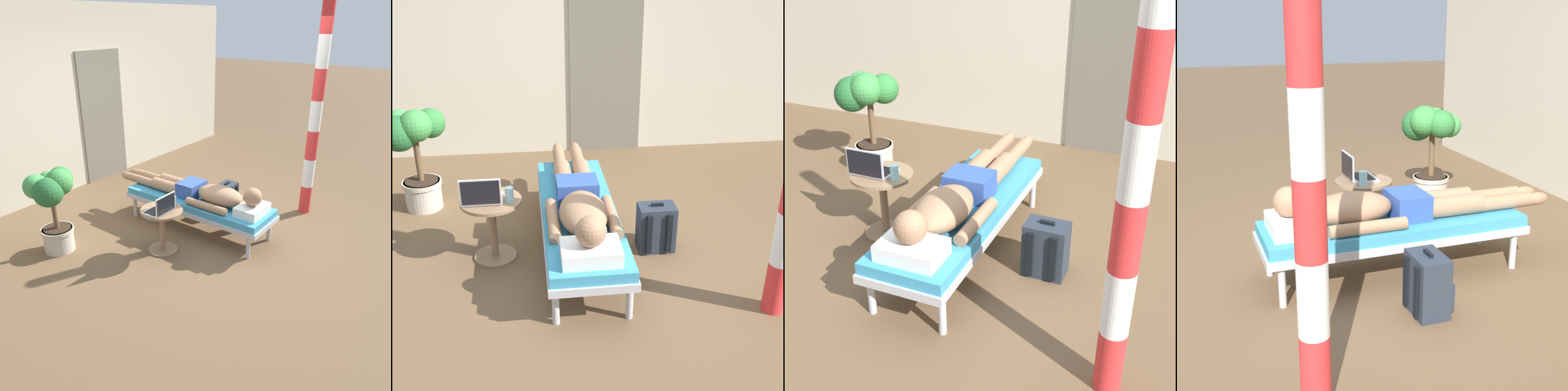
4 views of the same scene
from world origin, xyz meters
TOP-DOWN VIEW (x-y plane):
  - ground_plane at (0.00, 0.00)m, footprint 40.00×40.00m
  - house_wall_back at (0.02, 2.59)m, footprint 7.60×0.20m
  - house_door_panel at (0.59, 2.48)m, footprint 0.84×0.03m
  - lounge_chair at (0.02, 0.16)m, footprint 0.60×1.95m
  - person_reclining at (0.02, 0.08)m, footprint 0.53×2.17m
  - side_table at (-0.66, 0.17)m, footprint 0.48×0.48m
  - laptop at (-0.72, 0.12)m, footprint 0.31×0.24m
  - drink_glass at (-0.51, 0.12)m, footprint 0.06×0.06m
  - backpack at (0.66, 0.14)m, footprint 0.30×0.26m
  - potted_plant at (-1.38, 1.12)m, footprint 0.56×0.54m
  - porch_post at (1.29, -0.75)m, footprint 0.15×0.15m

SIDE VIEW (x-z plane):
  - ground_plane at x=0.00m, z-range 0.00..0.00m
  - backpack at x=0.66m, z-range -0.02..0.41m
  - lounge_chair at x=0.02m, z-range 0.14..0.56m
  - side_table at x=-0.66m, z-range 0.09..0.62m
  - person_reclining at x=0.02m, z-range 0.36..0.68m
  - laptop at x=-0.72m, z-range 0.47..0.69m
  - drink_glass at x=-0.51m, z-range 0.52..0.64m
  - potted_plant at x=-1.38m, z-range 0.15..1.16m
  - house_door_panel at x=0.59m, z-range 0.00..2.04m
  - porch_post at x=1.29m, z-range 0.00..2.69m
  - house_wall_back at x=0.02m, z-range 0.00..2.70m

